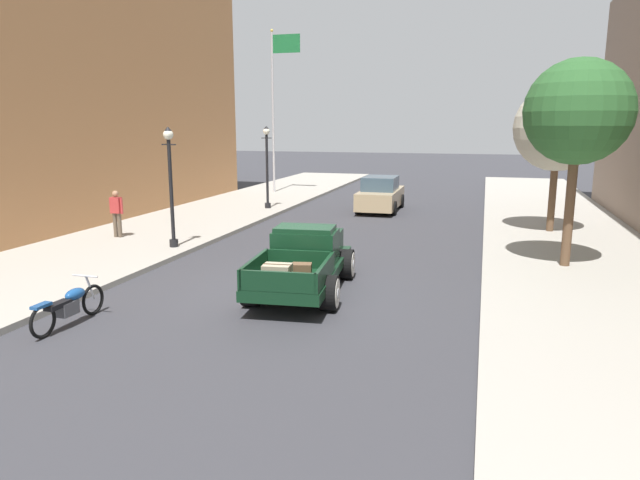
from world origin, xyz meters
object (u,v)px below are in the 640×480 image
(street_lamp_near, at_px, (170,178))
(pedestrian_sidewalk_left, at_px, (117,211))
(car_background_tan, at_px, (380,195))
(street_tree_second, at_px, (558,128))
(hotrod_truck_dark_green, at_px, (305,259))
(street_lamp_far, at_px, (267,161))
(street_tree_nearest, at_px, (578,113))
(flagpole, at_px, (277,94))
(motorcycle_parked, at_px, (69,305))

(street_lamp_near, bearing_deg, pedestrian_sidewalk_left, 162.10)
(car_background_tan, relative_size, street_tree_second, 0.81)
(hotrod_truck_dark_green, bearing_deg, street_lamp_far, 115.40)
(car_background_tan, relative_size, street_lamp_near, 1.12)
(hotrod_truck_dark_green, relative_size, street_tree_nearest, 0.89)
(flagpole, bearing_deg, street_lamp_far, -73.84)
(motorcycle_parked, distance_m, car_background_tan, 17.73)
(pedestrian_sidewalk_left, xyz_separation_m, flagpole, (0.64, 14.50, 4.68))
(motorcycle_parked, relative_size, car_background_tan, 0.49)
(car_background_tan, xyz_separation_m, pedestrian_sidewalk_left, (-7.62, -9.73, 0.32))
(hotrod_truck_dark_green, xyz_separation_m, street_lamp_far, (-5.65, 11.91, 1.63))
(hotrod_truck_dark_green, distance_m, street_lamp_near, 6.33)
(street_tree_nearest, bearing_deg, car_background_tan, 125.85)
(car_background_tan, height_order, street_lamp_near, street_lamp_near)
(hotrod_truck_dark_green, height_order, flagpole, flagpole)
(car_background_tan, bearing_deg, flagpole, 145.64)
(street_tree_second, bearing_deg, car_background_tan, 149.75)
(car_background_tan, height_order, flagpole, flagpole)
(street_lamp_near, distance_m, street_tree_nearest, 12.12)
(street_lamp_far, bearing_deg, street_tree_second, -11.93)
(pedestrian_sidewalk_left, bearing_deg, flagpole, 87.49)
(pedestrian_sidewalk_left, distance_m, street_tree_second, 16.05)
(hotrod_truck_dark_green, distance_m, street_tree_second, 11.88)
(pedestrian_sidewalk_left, bearing_deg, hotrod_truck_dark_green, -24.83)
(pedestrian_sidewalk_left, distance_m, street_lamp_near, 3.16)
(car_background_tan, height_order, street_lamp_far, street_lamp_far)
(street_lamp_near, relative_size, flagpole, 0.42)
(flagpole, bearing_deg, pedestrian_sidewalk_left, -92.51)
(car_background_tan, bearing_deg, street_lamp_near, -114.73)
(hotrod_truck_dark_green, height_order, motorcycle_parked, hotrod_truck_dark_green)
(car_background_tan, distance_m, flagpole, 9.83)
(street_lamp_near, xyz_separation_m, street_tree_second, (12.06, 6.43, 1.54))
(street_lamp_far, distance_m, street_tree_second, 12.68)
(flagpole, relative_size, street_tree_second, 1.71)
(pedestrian_sidewalk_left, relative_size, street_tree_nearest, 0.29)
(pedestrian_sidewalk_left, height_order, street_lamp_far, street_lamp_far)
(motorcycle_parked, height_order, street_tree_nearest, street_tree_nearest)
(street_lamp_far, bearing_deg, pedestrian_sidewalk_left, -106.94)
(street_tree_second, bearing_deg, pedestrian_sidewalk_left, -159.47)
(street_tree_nearest, bearing_deg, flagpole, 134.01)
(car_background_tan, xyz_separation_m, street_lamp_far, (-5.14, -1.58, 1.62))
(hotrod_truck_dark_green, height_order, car_background_tan, car_background_tan)
(pedestrian_sidewalk_left, height_order, street_tree_nearest, street_tree_nearest)
(street_lamp_far, bearing_deg, street_tree_nearest, -33.81)
(flagpole, bearing_deg, hotrod_truck_dark_green, -67.68)
(pedestrian_sidewalk_left, relative_size, street_lamp_near, 0.43)
(motorcycle_parked, xyz_separation_m, street_lamp_far, (-1.84, 15.84, 1.94))
(motorcycle_parked, xyz_separation_m, flagpole, (-3.69, 22.20, 5.33))
(motorcycle_parked, bearing_deg, flagpole, 99.43)
(car_background_tan, xyz_separation_m, street_tree_second, (7.17, -4.18, 3.16))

